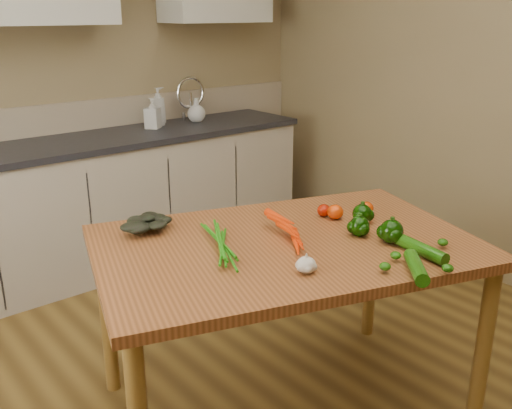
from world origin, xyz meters
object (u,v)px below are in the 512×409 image
Objects in this scene: carrot_bunch at (267,233)px; garlic_bulb at (306,265)px; soap_bottle_c at (196,110)px; zucchini_a at (420,249)px; tomato_c at (366,208)px; pepper_a at (359,226)px; table at (285,262)px; soap_bottle_a at (158,107)px; pepper_b at (362,214)px; leafy_greens at (148,219)px; tomato_a at (324,210)px; tomato_b at (335,212)px; pepper_c at (392,231)px; zucchini_b at (416,267)px; soap_bottle_b at (152,113)px.

carrot_bunch is 3.97× the size of garlic_bulb.
soap_bottle_c is 2.48m from zucchini_a.
tomato_c is (0.64, 0.27, -0.00)m from garlic_bulb.
pepper_a is 1.28× the size of tomato_c.
garlic_bulb is (-0.14, -0.26, 0.12)m from table.
garlic_bulb is (-0.75, -2.29, -0.20)m from soap_bottle_a.
garlic_bulb is at bearing -159.08° from pepper_b.
tomato_a is at bearing -26.08° from leafy_greens.
carrot_bunch reaches higher than tomato_b.
pepper_b is 0.23m from pepper_c.
zucchini_b is (-0.46, -2.54, -0.20)m from soap_bottle_a.
table is 0.53m from zucchini_a.
soap_bottle_a is 1.87m from leafy_greens.
table is 0.34m from pepper_a.
zucchini_b reaches higher than zucchini_a.
soap_bottle_a is at bearing 89.76° from carrot_bunch.
soap_bottle_c reaches higher than pepper_a.
soap_bottle_c is at bearing 75.53° from pepper_c.
pepper_b is 0.90× the size of pepper_c.
pepper_c is (-0.58, -2.26, -0.13)m from soap_bottle_c.
tomato_a is (0.70, -0.34, -0.03)m from leafy_greens.
garlic_bulb is 0.97× the size of tomato_b.
tomato_a reaches higher than zucchini_a.
table is 2.15m from soap_bottle_a.
soap_bottle_a is 2.21m from pepper_a.
zucchini_a is (-0.22, -2.38, -0.18)m from soap_bottle_b.
carrot_bunch is at bearing 176.38° from tomato_c.
table is 0.55m from zucchini_b.
table is 0.15m from carrot_bunch.
leafy_greens reaches higher than table.
tomato_c is (0.18, 0.28, -0.02)m from pepper_c.
table is at bearing -170.97° from tomato_b.
table is 0.44m from pepper_c.
soap_bottle_c is 2.47m from garlic_bulb.
leafy_greens is at bearing 140.93° from soap_bottle_a.
soap_bottle_b is 2.13m from pepper_a.
leafy_greens is 0.88m from pepper_a.
tomato_b is at bearing 147.05° from soap_bottle_c.
pepper_b is at bearing 36.49° from pepper_a.
carrot_bunch is at bearing 128.43° from zucchini_a.
pepper_c is at bearing 55.25° from zucchini_b.
pepper_c reaches higher than zucchini_b.
tomato_a is at bearing 86.95° from zucchini_a.
soap_bottle_c is at bearing 73.97° from tomato_b.
tomato_c is at bearing -31.87° from tomato_a.
zucchini_a is at bearing 165.57° from soap_bottle_a.
garlic_bulb is at bearing -146.97° from tomato_b.
table is at bearing 138.70° from soap_bottle_c.
zucchini_a is at bearing 149.14° from soap_bottle_c.
zucchini_b is (0.29, -0.25, -0.00)m from garlic_bulb.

